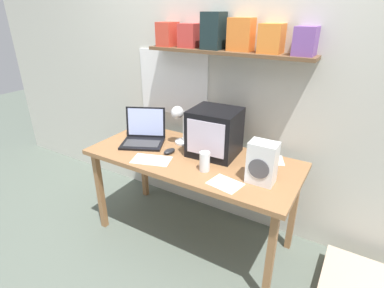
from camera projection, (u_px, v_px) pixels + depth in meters
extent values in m
plane|color=#586257|center=(192.00, 235.00, 2.52)|extent=(12.00, 12.00, 0.00)
cube|color=beige|center=(223.00, 70.00, 2.36)|extent=(5.60, 0.06, 2.60)
cube|color=white|center=(173.00, 83.00, 2.61)|extent=(0.69, 0.01, 0.55)
cube|color=brown|center=(226.00, 52.00, 2.17)|extent=(1.27, 0.18, 0.02)
cube|color=#D1412F|center=(168.00, 34.00, 2.38)|extent=(0.13, 0.16, 0.18)
cube|color=#C63933|center=(189.00, 36.00, 2.29)|extent=(0.14, 0.13, 0.17)
cube|color=#18282A|center=(214.00, 31.00, 2.17)|extent=(0.15, 0.15, 0.26)
cube|color=orange|center=(241.00, 34.00, 2.09)|extent=(0.17, 0.12, 0.22)
cube|color=orange|center=(272.00, 38.00, 1.99)|extent=(0.15, 0.14, 0.19)
cube|color=#7C4D9C|center=(306.00, 41.00, 1.88)|extent=(0.13, 0.15, 0.18)
cube|color=#97673F|center=(192.00, 158.00, 2.22)|extent=(1.57, 0.69, 0.03)
cube|color=#97673F|center=(100.00, 191.00, 2.49)|extent=(0.04, 0.05, 0.71)
cube|color=#97673F|center=(270.00, 259.00, 1.81)|extent=(0.04, 0.05, 0.71)
cube|color=#97673F|center=(144.00, 164.00, 2.94)|extent=(0.04, 0.05, 0.71)
cube|color=#97673F|center=(293.00, 210.00, 2.26)|extent=(0.04, 0.05, 0.71)
cube|color=black|center=(215.00, 132.00, 2.19)|extent=(0.36, 0.33, 0.34)
cube|color=silver|center=(205.00, 139.00, 2.06)|extent=(0.28, 0.02, 0.25)
cube|color=black|center=(143.00, 143.00, 2.40)|extent=(0.40, 0.37, 0.02)
cube|color=#38383A|center=(142.00, 143.00, 2.38)|extent=(0.31, 0.24, 0.00)
cube|color=black|center=(146.00, 122.00, 2.48)|extent=(0.31, 0.18, 0.25)
cube|color=#ACBCEE|center=(146.00, 122.00, 2.48)|extent=(0.28, 0.16, 0.22)
cylinder|color=white|center=(184.00, 142.00, 2.44)|extent=(0.15, 0.15, 0.01)
cylinder|color=white|center=(184.00, 126.00, 2.38)|extent=(0.02, 0.02, 0.25)
sphere|color=white|center=(177.00, 113.00, 2.30)|extent=(0.10, 0.10, 0.10)
cylinder|color=white|center=(205.00, 162.00, 1.99)|extent=(0.07, 0.07, 0.13)
cylinder|color=yellow|center=(205.00, 164.00, 2.00)|extent=(0.06, 0.06, 0.10)
cube|color=white|center=(262.00, 163.00, 1.84)|extent=(0.17, 0.12, 0.27)
cylinder|color=#4C4C51|center=(259.00, 169.00, 1.79)|extent=(0.13, 0.01, 0.13)
ellipsoid|color=#232326|center=(169.00, 151.00, 2.26)|extent=(0.08, 0.11, 0.03)
cube|color=white|center=(267.00, 160.00, 2.16)|extent=(0.28, 0.24, 0.00)
cube|color=white|center=(151.00, 160.00, 2.16)|extent=(0.31, 0.24, 0.00)
cube|color=white|center=(225.00, 184.00, 1.86)|extent=(0.22, 0.18, 0.00)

